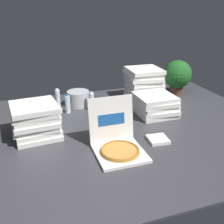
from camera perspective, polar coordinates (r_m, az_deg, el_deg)
The scene contains 12 objects.
ground_plane at distance 2.67m, azimuth 1.73°, elevation -3.62°, with size 3.20×2.40×0.02m, color #38383D.
open_pizza_box at distance 2.25m, azimuth 1.13°, elevation -6.43°, with size 0.40×0.47×0.42m.
pizza_stack_right_mid at distance 2.98m, azimuth 9.30°, elevation 1.55°, with size 0.43×0.44×0.22m.
pizza_stack_left_far at distance 3.39m, azimuth 6.81°, elevation 5.96°, with size 0.45×0.45×0.40m.
pizza_stack_left_mid at distance 2.56m, azimuth -16.10°, elevation -1.70°, with size 0.44×0.45×0.31m.
pizza_stack_center_near at distance 2.99m, azimuth -15.40°, elevation 0.15°, with size 0.46×0.45×0.14m.
ice_bucket at distance 3.22m, azimuth -7.23°, elevation 2.92°, with size 0.26×0.26×0.18m, color #B7BABF.
water_bottle_0 at distance 3.02m, azimuth -9.51°, elevation 1.66°, with size 0.06×0.06×0.22m.
water_bottle_1 at distance 3.24m, azimuth -11.58°, elevation 2.97°, with size 0.06×0.06×0.22m.
water_bottle_2 at distance 3.07m, azimuth -4.42°, elevation 2.29°, with size 0.06×0.06×0.22m.
potted_plant at distance 3.68m, azimuth 13.87°, elevation 7.65°, with size 0.37×0.37×0.46m.
napkin_pile at distance 2.46m, azimuth 9.81°, elevation -5.82°, with size 0.18×0.18×0.03m, color white.
Camera 1 is at (-0.83, -2.24, 1.19)m, focal length 42.58 mm.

